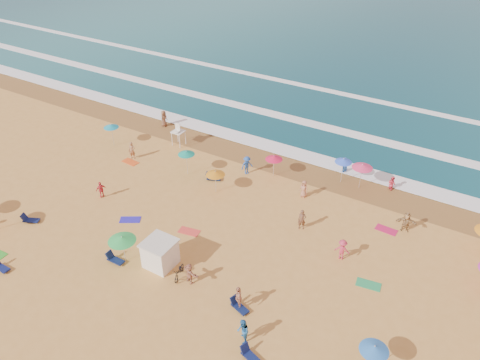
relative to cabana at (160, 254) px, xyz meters
The scene contains 12 objects.
ground 5.50m from the cabana, 59.74° to the left, with size 220.00×220.00×0.00m, color gold.
ocean 88.72m from the cabana, 88.24° to the left, with size 220.00×140.00×0.18m, color #0C4756.
wet_sand 17.42m from the cabana, 80.98° to the left, with size 220.00×220.00×0.00m, color olive.
surf_foam 26.15m from the cabana, 84.01° to the left, with size 200.00×18.70×0.05m.
cabana is the anchor object (origin of this frame).
cabana_roof 1.06m from the cabana, ahead, with size 2.20×2.20×0.12m, color silver.
bicycle 2.00m from the cabana, ahead, with size 0.61×1.75×0.92m, color black.
lifeguard_stand 18.04m from the cabana, 123.05° to the left, with size 1.20×1.20×2.10m, color white, non-canonical shape.
beach_umbrellas 8.82m from the cabana, 42.98° to the left, with size 52.31×30.61×0.80m.
loungers 6.08m from the cabana, 10.03° to the left, with size 49.31×18.57×0.34m.
towels 5.85m from the cabana, 23.01° to the left, with size 38.08×21.89×0.03m.
beachgoers 8.57m from the cabana, 72.65° to the left, with size 49.17×26.01×2.13m.
Camera 1 is at (15.23, -23.33, 24.14)m, focal length 35.00 mm.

